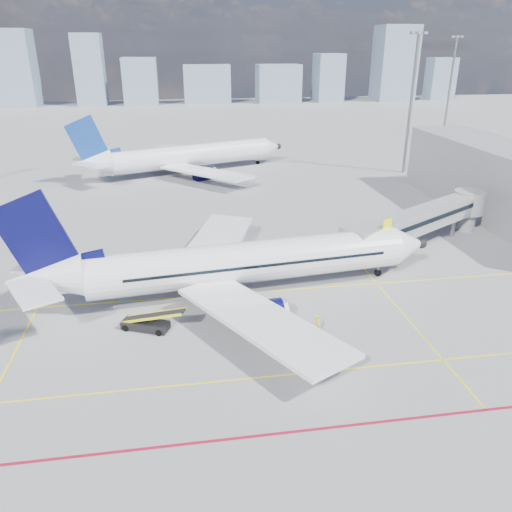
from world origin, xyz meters
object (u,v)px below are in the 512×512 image
Objects in this scene: second_aircraft at (184,157)px; ramp_worker at (317,324)px; cargo_dolly at (261,323)px; baggage_tug at (319,342)px; main_aircraft at (233,264)px; belt_loader at (147,323)px.

ramp_worker is (9.70, -61.56, -2.28)m from second_aircraft.
second_aircraft is 61.02m from cargo_dolly.
baggage_tug is 0.59× the size of cargo_dolly.
cargo_dolly is at bearing 76.66° from ramp_worker.
cargo_dolly is at bearing -105.76° from second_aircraft.
cargo_dolly reaches higher than baggage_tug.
second_aircraft is at bearing 4.89° from ramp_worker.
main_aircraft is at bearing 117.05° from cargo_dolly.
second_aircraft is 18.39× the size of baggage_tug.
baggage_tug is at bearing -68.30° from main_aircraft.
ramp_worker is at bearing -101.46° from second_aircraft.
main_aircraft is 18.60× the size of baggage_tug.
baggage_tug is (9.28, -63.85, -2.52)m from second_aircraft.
main_aircraft reaches higher than cargo_dolly.
belt_loader is 14.84m from ramp_worker.
second_aircraft is 62.36m from ramp_worker.
belt_loader is at bearing -151.44° from main_aircraft.
baggage_tug is at bearing -19.00° from cargo_dolly.
ramp_worker is at bearing -60.56° from main_aircraft.
baggage_tug is 0.39× the size of belt_loader.
main_aircraft is 52.93m from second_aircraft.
ramp_worker is at bearing 89.46° from baggage_tug.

